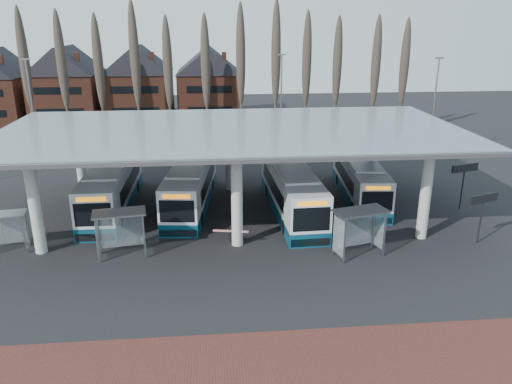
{
  "coord_description": "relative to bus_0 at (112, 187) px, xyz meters",
  "views": [
    {
      "loc": [
        -1.47,
        -26.24,
        13.44
      ],
      "look_at": [
        1.6,
        7.0,
        1.91
      ],
      "focal_mm": 35.0,
      "sensor_mm": 36.0,
      "label": 1
    }
  ],
  "objects": [
    {
      "name": "shelter_0",
      "position": [
        -5.17,
        -6.92,
        0.17
      ],
      "size": [
        2.84,
        1.75,
        2.47
      ],
      "rotation": [
        0.0,
        0.0,
        0.16
      ],
      "color": "gray",
      "rests_on": "ground"
    },
    {
      "name": "bus_0",
      "position": [
        0.0,
        0.0,
        0.0
      ],
      "size": [
        2.77,
        12.45,
        3.45
      ],
      "rotation": [
        0.0,
        0.0,
        -0.01
      ],
      "color": "white",
      "rests_on": "ground"
    },
    {
      "name": "shelter_1",
      "position": [
        1.94,
        -8.18,
        0.44
      ],
      "size": [
        3.25,
        1.97,
        2.84
      ],
      "rotation": [
        0.0,
        0.0,
        0.15
      ],
      "color": "gray",
      "rests_on": "ground"
    },
    {
      "name": "info_sign_0",
      "position": [
        24.18,
        -8.5,
        1.12
      ],
      "size": [
        2.12,
        0.82,
        3.28
      ],
      "rotation": [
        0.0,
        0.0,
        0.33
      ],
      "color": "black",
      "rests_on": "ground"
    },
    {
      "name": "bus_1",
      "position": [
        5.83,
        0.03,
        -0.04
      ],
      "size": [
        3.93,
        12.33,
        3.37
      ],
      "rotation": [
        0.0,
        0.0,
        -0.11
      ],
      "color": "white",
      "rests_on": "ground"
    },
    {
      "name": "townhouse_row",
      "position": [
        -6.82,
        34.15,
        4.31
      ],
      "size": [
        36.8,
        10.3,
        12.25
      ],
      "color": "brown",
      "rests_on": "ground"
    },
    {
      "name": "info_sign_1",
      "position": [
        25.96,
        -2.54,
        1.29
      ],
      "size": [
        2.28,
        0.76,
        3.48
      ],
      "rotation": [
        0.0,
        0.0,
        0.27
      ],
      "color": "black",
      "rests_on": "ground"
    },
    {
      "name": "lamp_post_a",
      "position": [
        -9.07,
        12.15,
        3.71
      ],
      "size": [
        0.8,
        0.16,
        10.17
      ],
      "color": "slate",
      "rests_on": "ground"
    },
    {
      "name": "station_canopy",
      "position": [
        8.93,
        -1.85,
        4.06
      ],
      "size": [
        32.0,
        16.0,
        6.34
      ],
      "color": "silver",
      "rests_on": "ground"
    },
    {
      "name": "ground",
      "position": [
        8.93,
        -9.85,
        -1.63
      ],
      "size": [
        140.0,
        140.0,
        0.0
      ],
      "primitive_type": "plane",
      "color": "black",
      "rests_on": "ground"
    },
    {
      "name": "shelter_2",
      "position": [
        16.04,
        -9.41,
        0.49
      ],
      "size": [
        3.43,
        2.32,
        2.91
      ],
      "rotation": [
        0.0,
        0.0,
        0.26
      ],
      "color": "gray",
      "rests_on": "ground"
    },
    {
      "name": "bus_3",
      "position": [
        19.1,
        0.63,
        -0.13
      ],
      "size": [
        3.41,
        11.63,
        3.18
      ],
      "rotation": [
        0.0,
        0.0,
        -0.09
      ],
      "color": "white",
      "rests_on": "ground"
    },
    {
      "name": "lamp_post_b",
      "position": [
        14.93,
        16.15,
        3.71
      ],
      "size": [
        0.8,
        0.16,
        10.17
      ],
      "color": "slate",
      "rests_on": "ground"
    },
    {
      "name": "poplar_row",
      "position": [
        8.93,
        23.15,
        7.15
      ],
      "size": [
        45.1,
        1.1,
        14.5
      ],
      "color": "#473D33",
      "rests_on": "ground"
    },
    {
      "name": "barrier",
      "position": [
        8.51,
        -7.32,
        -0.76
      ],
      "size": [
        2.22,
        0.81,
        1.12
      ],
      "rotation": [
        0.0,
        0.0,
        -0.19
      ],
      "color": "black",
      "rests_on": "ground"
    },
    {
      "name": "lamp_post_c",
      "position": [
        28.93,
        10.15,
        3.71
      ],
      "size": [
        0.8,
        0.16,
        10.17
      ],
      "color": "slate",
      "rests_on": "ground"
    },
    {
      "name": "bus_2",
      "position": [
        13.21,
        -2.02,
        0.0
      ],
      "size": [
        3.11,
        12.52,
        3.45
      ],
      "rotation": [
        0.0,
        0.0,
        0.04
      ],
      "color": "white",
      "rests_on": "ground"
    }
  ]
}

